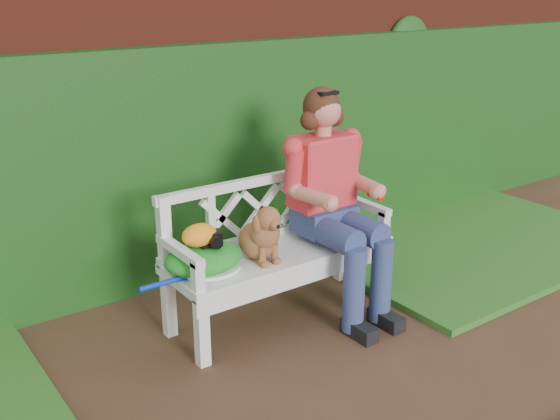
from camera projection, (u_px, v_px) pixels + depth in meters
ground at (302, 391)px, 3.56m from camera, size 60.00×60.00×0.00m
brick_wall at (141, 131)px, 4.65m from camera, size 10.00×0.30×2.20m
ivy_hedge at (157, 172)px, 4.56m from camera, size 10.00×0.18×1.70m
grass_right at (462, 240)px, 5.56m from camera, size 2.60×2.00×0.05m
garden_bench at (280, 283)px, 4.27m from camera, size 1.64×0.79×0.48m
seated_woman at (327, 200)px, 4.29m from camera, size 0.70×0.89×1.50m
dog at (260, 231)px, 3.99m from camera, size 0.34×0.40×0.37m
tennis_racket at (207, 271)px, 3.86m from camera, size 0.73×0.51×0.03m
green_bag at (203, 258)px, 3.87m from camera, size 0.51×0.40×0.16m
camera_item at (210, 238)px, 3.83m from camera, size 0.15×0.12×0.08m
baseball_glove at (199, 235)px, 3.81m from camera, size 0.25×0.21×0.14m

